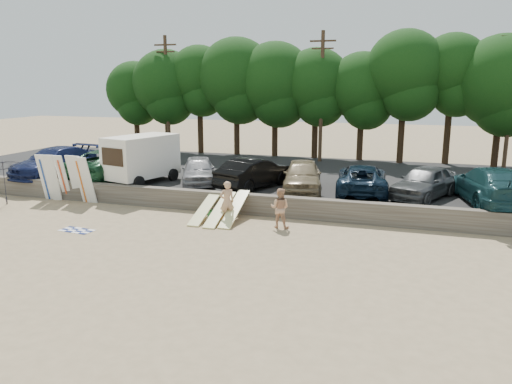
{
  "coord_description": "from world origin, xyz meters",
  "views": [
    {
      "loc": [
        8.42,
        -19.14,
        6.24
      ],
      "look_at": [
        1.35,
        3.0,
        1.12
      ],
      "focal_mm": 35.0,
      "sensor_mm": 36.0,
      "label": 1
    }
  ],
  "objects_px": {
    "car_0": "(54,162)",
    "car_2": "(199,170)",
    "car_3": "(254,173)",
    "car_4": "(302,176)",
    "beachgoer_b": "(280,208)",
    "beach_umbrella": "(4,182)",
    "box_trailer": "(142,156)",
    "car_1": "(111,163)",
    "cooler": "(213,214)",
    "car_7": "(491,185)",
    "beachgoer_a": "(227,202)",
    "car_5": "(362,179)",
    "car_6": "(424,182)"
  },
  "relations": [
    {
      "from": "box_trailer",
      "to": "beachgoer_a",
      "type": "bearing_deg",
      "value": -15.17
    },
    {
      "from": "car_2",
      "to": "beachgoer_b",
      "type": "bearing_deg",
      "value": -62.73
    },
    {
      "from": "car_1",
      "to": "cooler",
      "type": "bearing_deg",
      "value": 155.98
    },
    {
      "from": "box_trailer",
      "to": "beachgoer_b",
      "type": "relative_size",
      "value": 2.57
    },
    {
      "from": "car_2",
      "to": "beachgoer_b",
      "type": "distance_m",
      "value": 7.62
    },
    {
      "from": "car_7",
      "to": "cooler",
      "type": "height_order",
      "value": "car_7"
    },
    {
      "from": "car_6",
      "to": "car_7",
      "type": "xyz_separation_m",
      "value": [
        2.93,
        -0.29,
        0.08
      ]
    },
    {
      "from": "car_3",
      "to": "car_7",
      "type": "distance_m",
      "value": 11.57
    },
    {
      "from": "box_trailer",
      "to": "beachgoer_b",
      "type": "height_order",
      "value": "box_trailer"
    },
    {
      "from": "beachgoer_a",
      "to": "beachgoer_b",
      "type": "bearing_deg",
      "value": 139.15
    },
    {
      "from": "car_3",
      "to": "beachgoer_a",
      "type": "height_order",
      "value": "car_3"
    },
    {
      "from": "car_4",
      "to": "car_5",
      "type": "relative_size",
      "value": 0.9
    },
    {
      "from": "car_2",
      "to": "beach_umbrella",
      "type": "height_order",
      "value": "beach_umbrella"
    },
    {
      "from": "car_0",
      "to": "car_3",
      "type": "relative_size",
      "value": 1.2
    },
    {
      "from": "car_5",
      "to": "car_3",
      "type": "bearing_deg",
      "value": -2.24
    },
    {
      "from": "car_0",
      "to": "car_6",
      "type": "bearing_deg",
      "value": 8.85
    },
    {
      "from": "beachgoer_a",
      "to": "beach_umbrella",
      "type": "xyz_separation_m",
      "value": [
        -12.24,
        -0.4,
        0.25
      ]
    },
    {
      "from": "car_1",
      "to": "cooler",
      "type": "xyz_separation_m",
      "value": [
        8.17,
        -4.1,
        -1.39
      ]
    },
    {
      "from": "cooler",
      "to": "car_0",
      "type": "bearing_deg",
      "value": 174.0
    },
    {
      "from": "car_0",
      "to": "car_6",
      "type": "xyz_separation_m",
      "value": [
        21.19,
        0.55,
        -0.06
      ]
    },
    {
      "from": "car_0",
      "to": "beach_umbrella",
      "type": "distance_m",
      "value": 4.44
    },
    {
      "from": "beach_umbrella",
      "to": "box_trailer",
      "type": "bearing_deg",
      "value": 36.71
    },
    {
      "from": "car_1",
      "to": "car_2",
      "type": "height_order",
      "value": "car_1"
    },
    {
      "from": "car_2",
      "to": "car_5",
      "type": "height_order",
      "value": "car_2"
    },
    {
      "from": "car_1",
      "to": "beachgoer_b",
      "type": "xyz_separation_m",
      "value": [
        11.66,
        -4.84,
        -0.66
      ]
    },
    {
      "from": "car_2",
      "to": "cooler",
      "type": "bearing_deg",
      "value": -82.48
    },
    {
      "from": "box_trailer",
      "to": "car_2",
      "type": "bearing_deg",
      "value": 27.44
    },
    {
      "from": "car_6",
      "to": "beachgoer_a",
      "type": "bearing_deg",
      "value": -127.07
    },
    {
      "from": "beach_umbrella",
      "to": "car_4",
      "type": "bearing_deg",
      "value": 18.03
    },
    {
      "from": "car_5",
      "to": "cooler",
      "type": "height_order",
      "value": "car_5"
    },
    {
      "from": "beach_umbrella",
      "to": "beachgoer_b",
      "type": "bearing_deg",
      "value": 0.79
    },
    {
      "from": "car_6",
      "to": "beachgoer_b",
      "type": "relative_size",
      "value": 2.64
    },
    {
      "from": "car_3",
      "to": "car_4",
      "type": "height_order",
      "value": "car_4"
    },
    {
      "from": "car_0",
      "to": "car_2",
      "type": "distance_m",
      "value": 9.26
    },
    {
      "from": "car_1",
      "to": "car_7",
      "type": "distance_m",
      "value": 20.58
    },
    {
      "from": "car_2",
      "to": "car_5",
      "type": "bearing_deg",
      "value": -22.94
    },
    {
      "from": "car_6",
      "to": "car_1",
      "type": "bearing_deg",
      "value": -155.49
    },
    {
      "from": "car_1",
      "to": "car_7",
      "type": "bearing_deg",
      "value": -178.38
    },
    {
      "from": "car_0",
      "to": "beach_umbrella",
      "type": "xyz_separation_m",
      "value": [
        0.42,
        -4.41,
        -0.36
      ]
    },
    {
      "from": "car_6",
      "to": "beach_umbrella",
      "type": "distance_m",
      "value": 21.36
    },
    {
      "from": "cooler",
      "to": "beach_umbrella",
      "type": "bearing_deg",
      "value": -164.76
    },
    {
      "from": "car_7",
      "to": "beach_umbrella",
      "type": "xyz_separation_m",
      "value": [
        -23.7,
        -4.67,
        -0.39
      ]
    },
    {
      "from": "car_6",
      "to": "beachgoer_a",
      "type": "distance_m",
      "value": 9.69
    },
    {
      "from": "box_trailer",
      "to": "beachgoer_b",
      "type": "xyz_separation_m",
      "value": [
        9.11,
        -4.03,
        -1.3
      ]
    },
    {
      "from": "car_0",
      "to": "cooler",
      "type": "xyz_separation_m",
      "value": [
        11.72,
        -3.47,
        -1.39
      ]
    },
    {
      "from": "car_3",
      "to": "beach_umbrella",
      "type": "bearing_deg",
      "value": 41.53
    },
    {
      "from": "car_4",
      "to": "box_trailer",
      "type": "bearing_deg",
      "value": 172.15
    },
    {
      "from": "beachgoer_b",
      "to": "beach_umbrella",
      "type": "relative_size",
      "value": 0.67
    },
    {
      "from": "car_3",
      "to": "beachgoer_a",
      "type": "distance_m",
      "value": 4.42
    },
    {
      "from": "box_trailer",
      "to": "car_7",
      "type": "distance_m",
      "value": 18.05
    }
  ]
}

